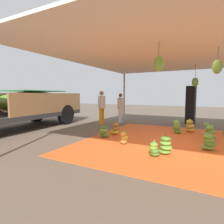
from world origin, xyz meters
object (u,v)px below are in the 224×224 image
banana_bunch_6 (165,146)px  speaker_stack (191,105)px  banana_bunch_7 (104,132)px  banana_bunch_11 (210,135)px  banana_bunch_12 (124,138)px  cargo_truck_main (1,103)px  worker_0 (120,106)px  banana_bunch_2 (209,142)px  banana_bunch_4 (211,133)px  banana_bunch_10 (154,150)px  banana_bunch_3 (177,127)px  banana_bunch_1 (207,130)px  worker_1 (102,105)px  banana_bunch_8 (115,129)px  banana_bunch_5 (190,126)px

banana_bunch_6 → speaker_stack: speaker_stack is taller
banana_bunch_7 → speaker_stack: 5.42m
banana_bunch_11 → banana_bunch_12: bearing=121.6°
banana_bunch_6 → cargo_truck_main: size_ratio=0.07×
worker_0 → banana_bunch_12: bearing=-153.3°
banana_bunch_2 → banana_bunch_11: (0.91, -0.02, 0.04)m
banana_bunch_6 → speaker_stack: (5.66, -0.10, 0.77)m
banana_bunch_4 → banana_bunch_10: size_ratio=1.32×
banana_bunch_2 → banana_bunch_3: 2.12m
banana_bunch_10 → speaker_stack: bearing=-2.9°
banana_bunch_1 → banana_bunch_6: (-2.65, 0.93, -0.03)m
worker_1 → banana_bunch_6: bearing=-130.5°
banana_bunch_4 → banana_bunch_11: 0.50m
banana_bunch_6 → banana_bunch_8: size_ratio=1.03×
banana_bunch_1 → banana_bunch_4: banana_bunch_1 is taller
banana_bunch_5 → cargo_truck_main: 7.71m
banana_bunch_4 → banana_bunch_6: bearing=155.3°
banana_bunch_11 → banana_bunch_7: bearing=105.4°
banana_bunch_2 → speaker_stack: size_ratio=0.25×
banana_bunch_5 → cargo_truck_main: (-3.60, 6.76, 0.94)m
banana_bunch_8 → banana_bunch_11: banana_bunch_11 is taller
banana_bunch_2 → banana_bunch_3: banana_bunch_3 is taller
banana_bunch_7 → speaker_stack: speaker_stack is taller
banana_bunch_10 → banana_bunch_12: banana_bunch_12 is taller
banana_bunch_2 → cargo_truck_main: bearing=98.9°
worker_0 → banana_bunch_8: bearing=-158.4°
banana_bunch_10 → banana_bunch_1: bearing=-20.6°
banana_bunch_8 → worker_1: size_ratio=0.29×
banana_bunch_1 → cargo_truck_main: 8.00m
worker_1 → banana_bunch_4: bearing=-102.0°
banana_bunch_11 → banana_bunch_6: bearing=151.1°
banana_bunch_4 → cargo_truck_main: size_ratio=0.08×
banana_bunch_3 → banana_bunch_11: banana_bunch_11 is taller
cargo_truck_main → worker_0: size_ratio=4.50×
banana_bunch_8 → speaker_stack: bearing=-28.7°
banana_bunch_7 → worker_1: worker_1 is taller
banana_bunch_7 → worker_0: (3.36, 0.92, 0.73)m
banana_bunch_2 → banana_bunch_5: banana_bunch_5 is taller
banana_bunch_3 → worker_0: 3.57m
speaker_stack → worker_1: bearing=119.6°
banana_bunch_1 → speaker_stack: 3.21m
banana_bunch_7 → cargo_truck_main: cargo_truck_main is taller
banana_bunch_10 → worker_1: bearing=45.2°
banana_bunch_3 → cargo_truck_main: bearing=115.2°
banana_bunch_2 → banana_bunch_5: 2.53m
banana_bunch_5 → banana_bunch_8: bearing=126.9°
banana_bunch_3 → cargo_truck_main: cargo_truck_main is taller
banana_bunch_5 → banana_bunch_2: bearing=-164.2°
banana_bunch_5 → banana_bunch_8: 3.10m
cargo_truck_main → worker_0: bearing=-35.2°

